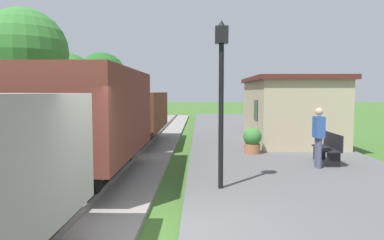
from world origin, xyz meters
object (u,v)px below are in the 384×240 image
object	(u,v)px
bench_down_platform	(271,123)
person_waiting	(319,135)
potted_planter	(252,140)
freight_train	(88,126)
lamp_post_near	(221,73)
station_hut	(289,109)
tree_field_left	(67,80)
tree_trackside_far	(23,53)
bench_near_hut	(329,148)
tree_field_distant	(102,77)

from	to	relation	value
bench_down_platform	person_waiting	xyz separation A→B (m)	(-0.55, -9.36, 0.46)
bench_down_platform	potted_planter	distance (m)	7.31
freight_train	lamp_post_near	xyz separation A→B (m)	(3.39, -1.38, 1.30)
station_hut	person_waiting	bearing A→B (deg)	-95.49
bench_down_platform	tree_field_left	size ratio (longest dim) A/B	0.30
freight_train	tree_trackside_far	xyz separation A→B (m)	(-4.53, 5.91, 2.55)
station_hut	potted_planter	distance (m)	3.80
bench_near_hut	lamp_post_near	xyz separation A→B (m)	(-3.44, -2.93, 2.08)
station_hut	tree_field_distant	distance (m)	20.33
station_hut	tree_field_distant	bearing A→B (deg)	127.85
tree_field_left	potted_planter	bearing A→B (deg)	-46.75
freight_train	tree_field_distant	xyz separation A→B (m)	(-5.61, 22.23, 2.20)
freight_train	potted_planter	world-z (taller)	freight_train
lamp_post_near	tree_trackside_far	size ratio (longest dim) A/B	0.63
freight_train	bench_down_platform	xyz separation A→B (m)	(6.83, 10.21, -0.78)
freight_train	station_hut	distance (m)	9.24
bench_down_platform	tree_field_left	distance (m)	13.60
station_hut	potted_planter	bearing A→B (deg)	-123.56
bench_down_platform	lamp_post_near	world-z (taller)	lamp_post_near
lamp_post_near	bench_down_platform	bearing A→B (deg)	73.46
lamp_post_near	tree_trackside_far	xyz separation A→B (m)	(-7.92, 7.29, 1.25)
station_hut	tree_trackside_far	size ratio (longest dim) A/B	0.98
lamp_post_near	station_hut	bearing A→B (deg)	65.93
potted_planter	tree_trackside_far	xyz separation A→B (m)	(-9.30, 2.72, 3.33)
person_waiting	lamp_post_near	size ratio (longest dim) A/B	0.46
freight_train	station_hut	size ratio (longest dim) A/B	3.34
tree_trackside_far	tree_field_distant	xyz separation A→B (m)	(-1.08, 16.32, -0.35)
person_waiting	lamp_post_near	xyz separation A→B (m)	(-2.89, -2.23, 1.62)
person_waiting	lamp_post_near	bearing A→B (deg)	34.96
bench_down_platform	tree_trackside_far	size ratio (longest dim) A/B	0.25
person_waiting	freight_train	bearing A→B (deg)	5.03
person_waiting	potted_planter	bearing A→B (deg)	-59.79
person_waiting	tree_field_left	bearing A→B (deg)	-50.97
bench_down_platform	lamp_post_near	bearing A→B (deg)	-106.54
lamp_post_near	tree_trackside_far	world-z (taller)	tree_trackside_far
person_waiting	lamp_post_near	distance (m)	3.99
station_hut	bench_near_hut	xyz separation A→B (m)	(0.03, -4.71, -0.93)
freight_train	bench_near_hut	xyz separation A→B (m)	(6.83, 1.55, -0.78)
lamp_post_near	tree_trackside_far	distance (m)	10.83
bench_near_hut	bench_down_platform	size ratio (longest dim) A/B	1.00
bench_near_hut	lamp_post_near	world-z (taller)	lamp_post_near
person_waiting	tree_trackside_far	world-z (taller)	tree_trackside_far
bench_near_hut	tree_field_left	world-z (taller)	tree_field_left
freight_train	potted_planter	xyz separation A→B (m)	(4.77, 3.19, -0.78)
freight_train	tree_field_left	size ratio (longest dim) A/B	3.89
potted_planter	tree_field_distant	xyz separation A→B (m)	(-10.38, 19.04, 2.98)
bench_near_hut	lamp_post_near	distance (m)	4.98
tree_field_distant	station_hut	bearing A→B (deg)	-52.15
bench_down_platform	tree_trackside_far	bearing A→B (deg)	-159.26
person_waiting	tree_field_distant	size ratio (longest dim) A/B	0.29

